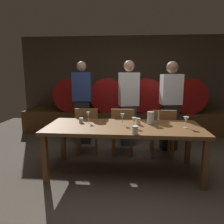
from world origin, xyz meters
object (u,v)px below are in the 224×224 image
at_px(wine_barrel_far_right, 185,95).
at_px(wine_glass_center_left, 122,117).
at_px(wine_glass_far_left, 88,115).
at_px(cup_center, 135,130).
at_px(cup_left, 81,120).
at_px(wine_barrel_center_right, 145,94).
at_px(wine_glass_center_right, 134,121).
at_px(candle_center, 158,118).
at_px(chair_center, 123,129).
at_px(guest_center, 129,103).
at_px(wine_glass_far_right, 186,119).
at_px(cup_right, 138,121).
at_px(wine_barrel_center_left, 108,94).
at_px(chair_right, 163,131).
at_px(chair_left, 87,128).
at_px(guest_right, 170,105).
at_px(dining_table, 124,130).
at_px(pitcher, 151,118).
at_px(guest_left, 83,102).
at_px(wine_barrel_far_left, 74,94).

height_order(wine_barrel_far_right, wine_glass_center_left, wine_barrel_far_right).
bearing_deg(wine_glass_far_left, cup_center, -38.14).
bearing_deg(wine_glass_center_left, cup_left, 175.05).
bearing_deg(wine_barrel_center_right, wine_glass_center_right, -97.75).
relative_size(wine_barrel_far_right, candle_center, 4.62).
xyz_separation_m(chair_center, guest_center, (0.10, 0.57, 0.41)).
distance_m(wine_glass_far_right, cup_center, 0.82).
xyz_separation_m(wine_glass_center_right, wine_glass_far_right, (0.73, 0.05, 0.02)).
xyz_separation_m(wine_glass_far_right, cup_right, (-0.66, 0.14, -0.07)).
bearing_deg(cup_left, guest_center, 56.85).
xyz_separation_m(wine_barrel_center_left, wine_barrel_center_right, (0.94, 0.00, 0.00)).
relative_size(chair_right, cup_left, 11.47).
bearing_deg(wine_barrel_center_right, cup_right, -96.65).
bearing_deg(wine_glass_center_left, chair_left, 137.87).
bearing_deg(guest_right, wine_glass_center_right, 49.40).
bearing_deg(cup_left, chair_center, 40.96).
bearing_deg(dining_table, cup_right, 26.18).
bearing_deg(guest_right, pitcher, 54.74).
distance_m(guest_right, cup_center, 1.62).
relative_size(wine_barrel_far_right, cup_right, 9.03).
distance_m(wine_glass_center_left, cup_center, 0.52).
relative_size(guest_right, cup_left, 22.28).
distance_m(wine_glass_far_left, cup_center, 0.91).
xyz_separation_m(wine_glass_far_left, cup_center, (0.71, -0.56, -0.07)).
bearing_deg(cup_center, wine_glass_far_left, 141.86).
height_order(chair_center, chair_right, same).
bearing_deg(wine_glass_far_left, wine_glass_center_right, -18.64).
relative_size(guest_left, candle_center, 9.22).
bearing_deg(dining_table, chair_right, 43.66).
bearing_deg(cup_center, wine_glass_center_left, 110.51).
distance_m(wine_glass_far_right, cup_left, 1.56).
bearing_deg(chair_center, chair_right, 175.76).
relative_size(dining_table, chair_right, 2.58).
distance_m(wine_barrel_far_left, wine_glass_far_left, 2.33).
height_order(candle_center, wine_glass_center_left, candle_center).
distance_m(dining_table, cup_right, 0.27).
relative_size(wine_barrel_far_left, wine_barrel_center_right, 1.00).
bearing_deg(cup_right, guest_center, 97.67).
height_order(guest_right, cup_right, guest_right).
xyz_separation_m(chair_right, guest_center, (-0.61, 0.62, 0.41)).
distance_m(wine_barrel_far_right, guest_right, 1.44).
bearing_deg(candle_center, chair_right, 66.11).
distance_m(candle_center, wine_glass_far_left, 1.13).
xyz_separation_m(guest_right, wine_glass_center_left, (-0.89, -0.97, -0.03)).
xyz_separation_m(guest_center, pitcher, (0.34, -1.11, -0.07)).
distance_m(candle_center, wine_glass_center_right, 0.60).
relative_size(wine_barrel_center_right, wine_glass_far_left, 5.05).
distance_m(pitcher, wine_glass_far_right, 0.51).
height_order(wine_barrel_center_right, candle_center, wine_barrel_center_right).
distance_m(guest_right, wine_glass_far_right, 1.08).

